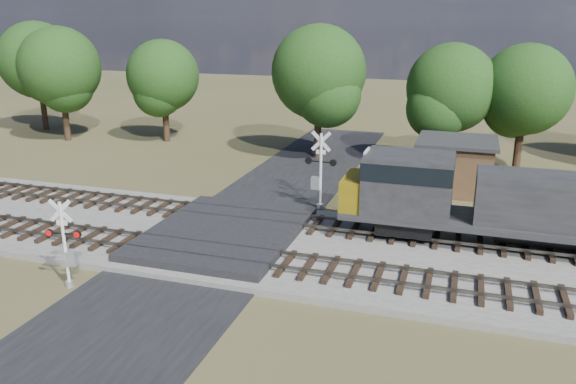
% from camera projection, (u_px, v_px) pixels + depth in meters
% --- Properties ---
extents(ground, '(160.00, 160.00, 0.00)m').
position_uv_depth(ground, '(220.00, 244.00, 27.26)').
color(ground, '#464525').
rests_on(ground, ground).
extents(ballast_bed, '(140.00, 10.00, 0.30)m').
position_uv_depth(ballast_bed, '(432.00, 263.00, 24.75)').
color(ballast_bed, gray).
rests_on(ballast_bed, ground).
extents(road, '(7.00, 60.00, 0.08)m').
position_uv_depth(road, '(220.00, 243.00, 27.25)').
color(road, black).
rests_on(road, ground).
extents(crossing_panel, '(7.00, 9.00, 0.62)m').
position_uv_depth(crossing_panel, '(224.00, 234.00, 27.62)').
color(crossing_panel, '#262628').
rests_on(crossing_panel, ground).
extents(track_near, '(140.00, 2.60, 0.33)m').
position_uv_depth(track_near, '(267.00, 260.00, 24.41)').
color(track_near, black).
rests_on(track_near, ballast_bed).
extents(track_far, '(140.00, 2.60, 0.33)m').
position_uv_depth(track_far, '(300.00, 222.00, 28.95)').
color(track_far, black).
rests_on(track_far, ballast_bed).
extents(crossing_signal_near, '(1.51, 0.37, 3.77)m').
position_uv_depth(crossing_signal_near, '(67.00, 252.00, 22.43)').
color(crossing_signal_near, silver).
rests_on(crossing_signal_near, ground).
extents(crossing_signal_far, '(1.84, 0.40, 4.56)m').
position_uv_depth(crossing_signal_far, '(319.00, 177.00, 31.69)').
color(crossing_signal_far, silver).
rests_on(crossing_signal_far, ground).
extents(equipment_shed, '(4.86, 4.86, 3.30)m').
position_uv_depth(equipment_shed, '(455.00, 165.00, 35.36)').
color(equipment_shed, '#4B3320').
rests_on(equipment_shed, ground).
extents(treeline, '(79.20, 11.65, 11.63)m').
position_uv_depth(treeline, '(421.00, 75.00, 41.66)').
color(treeline, black).
rests_on(treeline, ground).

